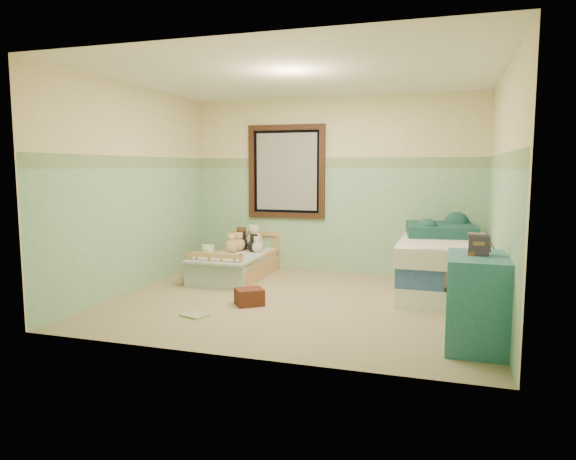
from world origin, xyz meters
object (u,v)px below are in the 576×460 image
(red_pillow, at_px, (249,297))
(dresser, at_px, (476,301))
(plush_floor_cream, at_px, (208,264))
(floor_book, at_px, (195,315))
(plush_floor_tan, at_px, (189,276))
(twin_bed_frame, at_px, (442,283))
(toddler_bed_frame, at_px, (238,270))

(red_pillow, bearing_deg, dresser, -15.83)
(plush_floor_cream, height_order, floor_book, plush_floor_cream)
(plush_floor_tan, distance_m, twin_bed_frame, 3.20)
(twin_bed_frame, xyz_separation_m, dresser, (0.30, -1.94, 0.28))
(red_pillow, xyz_separation_m, floor_book, (-0.37, -0.58, -0.08))
(plush_floor_tan, relative_size, twin_bed_frame, 0.12)
(twin_bed_frame, relative_size, floor_book, 7.83)
(toddler_bed_frame, distance_m, red_pillow, 1.51)
(toddler_bed_frame, bearing_deg, twin_bed_frame, -1.20)
(plush_floor_cream, xyz_separation_m, twin_bed_frame, (3.21, -0.11, -0.04))
(plush_floor_cream, xyz_separation_m, red_pillow, (1.18, -1.39, -0.05))
(plush_floor_tan, distance_m, dresser, 3.71)
(toddler_bed_frame, relative_size, red_pillow, 5.21)
(dresser, distance_m, red_pillow, 2.43)
(red_pillow, bearing_deg, twin_bed_frame, 32.34)
(plush_floor_cream, distance_m, twin_bed_frame, 3.21)
(plush_floor_tan, height_order, twin_bed_frame, plush_floor_tan)
(toddler_bed_frame, xyz_separation_m, plush_floor_cream, (-0.48, 0.05, 0.05))
(plush_floor_cream, xyz_separation_m, floor_book, (0.81, -1.97, -0.13))
(plush_floor_tan, relative_size, dresser, 0.29)
(plush_floor_tan, bearing_deg, floor_book, -59.78)
(toddler_bed_frame, relative_size, floor_book, 6.14)
(twin_bed_frame, xyz_separation_m, floor_book, (-2.40, -1.87, -0.10))
(red_pillow, distance_m, floor_book, 0.69)
(red_pillow, relative_size, floor_book, 1.18)
(twin_bed_frame, height_order, red_pillow, twin_bed_frame)
(plush_floor_tan, xyz_separation_m, twin_bed_frame, (3.14, 0.59, -0.00))
(toddler_bed_frame, height_order, red_pillow, toddler_bed_frame)
(twin_bed_frame, bearing_deg, plush_floor_tan, -169.39)
(toddler_bed_frame, distance_m, twin_bed_frame, 2.73)
(plush_floor_cream, relative_size, twin_bed_frame, 0.15)
(toddler_bed_frame, relative_size, plush_floor_tan, 6.79)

